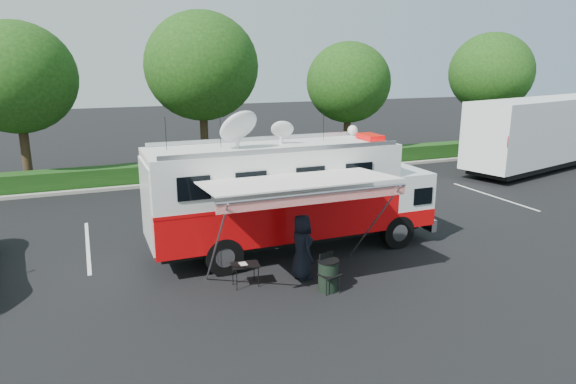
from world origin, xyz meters
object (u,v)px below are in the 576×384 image
object	(u,v)px
semi_trailer	(549,132)
folding_table	(245,266)
command_truck	(291,193)
trash_bin	(328,275)

from	to	relation	value
semi_trailer	folding_table	bearing A→B (deg)	-156.83
command_truck	trash_bin	world-z (taller)	command_truck
command_truck	folding_table	xyz separation A→B (m)	(-2.30, -2.18, -1.36)
command_truck	semi_trailer	bearing A→B (deg)	20.10
folding_table	trash_bin	size ratio (longest dim) A/B	0.93
semi_trailer	command_truck	bearing A→B (deg)	-159.90
command_truck	folding_table	distance (m)	3.45
command_truck	folding_table	size ratio (longest dim) A/B	11.42
trash_bin	semi_trailer	size ratio (longest dim) A/B	0.07
folding_table	semi_trailer	distance (m)	23.58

